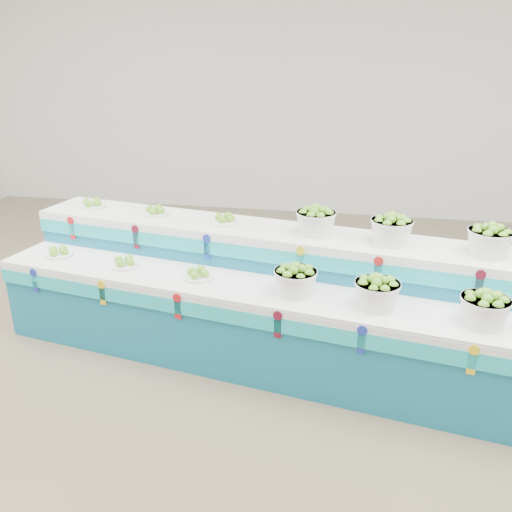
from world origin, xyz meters
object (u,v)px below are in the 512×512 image
Objects in this scene: display_stand at (256,296)px; basket_lower_left at (295,280)px; plate_upper_mid at (155,210)px; basket_upper_right at (490,240)px.

basket_lower_left is (0.36, -0.34, 0.33)m from display_stand.
basket_upper_right is (2.75, -0.50, 0.07)m from plate_upper_mid.
display_stand is 1.85m from basket_upper_right.
basket_lower_left is at bearing -30.12° from plate_upper_mid.
basket_upper_right is at bearing 12.07° from basket_lower_left.
basket_upper_right is (1.74, -0.04, 0.63)m from display_stand.
display_stand is at bearing -24.33° from plate_upper_mid.
display_stand is 13.44× the size of basket_lower_left.
basket_upper_right is at bearing -10.34° from plate_upper_mid.
basket_upper_right reaches higher than plate_upper_mid.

